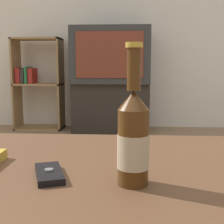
# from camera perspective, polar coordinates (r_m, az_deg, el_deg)

# --- Properties ---
(back_wall) EXTENTS (8.00, 0.05, 2.60)m
(back_wall) POSITION_cam_1_polar(r_m,az_deg,el_deg) (3.70, 2.65, 17.66)
(back_wall) COLOR silver
(back_wall) RESTS_ON ground_plane
(coffee_table) EXTENTS (1.10, 0.84, 0.47)m
(coffee_table) POSITION_cam_1_polar(r_m,az_deg,el_deg) (0.69, -1.70, -16.91)
(coffee_table) COLOR brown
(coffee_table) RESTS_ON ground_plane
(tv_stand) EXTENTS (0.81, 0.43, 0.52)m
(tv_stand) POSITION_cam_1_polar(r_m,az_deg,el_deg) (3.39, -0.16, 0.90)
(tv_stand) COLOR #28231E
(tv_stand) RESTS_ON ground_plane
(television) EXTENTS (0.81, 0.54, 0.58)m
(television) POSITION_cam_1_polar(r_m,az_deg,el_deg) (3.36, -0.17, 10.26)
(television) COLOR #2D2D2D
(television) RESTS_ON tv_stand
(bookshelf) EXTENTS (0.52, 0.30, 1.01)m
(bookshelf) POSITION_cam_1_polar(r_m,az_deg,el_deg) (3.60, -13.73, 5.29)
(bookshelf) COLOR #99754C
(bookshelf) RESTS_ON ground_plane
(beer_bottle) EXTENTS (0.06, 0.06, 0.27)m
(beer_bottle) POSITION_cam_1_polar(r_m,az_deg,el_deg) (0.61, 3.91, -4.62)
(beer_bottle) COLOR #47280F
(beer_bottle) RESTS_ON coffee_table
(cell_phone) EXTENTS (0.09, 0.13, 0.02)m
(cell_phone) POSITION_cam_1_polar(r_m,az_deg,el_deg) (0.68, -11.42, -10.95)
(cell_phone) COLOR black
(cell_phone) RESTS_ON coffee_table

